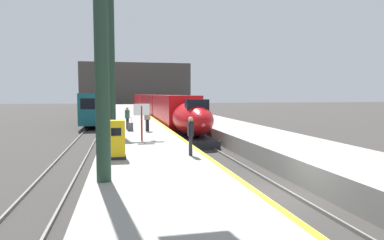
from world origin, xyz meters
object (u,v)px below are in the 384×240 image
(passenger_far_waiting, at_px, (191,133))
(departure_info_board, at_px, (142,115))
(passenger_mid_platform, at_px, (127,116))
(rolling_suitcase, at_px, (130,127))
(ticket_machine_yellow, at_px, (116,141))
(passenger_near_edge, at_px, (147,118))
(highspeed_train_main, at_px, (152,104))
(station_column_mid, at_px, (111,44))
(regional_train_adjacent, at_px, (102,105))

(passenger_far_waiting, distance_m, departure_info_board, 5.34)
(passenger_mid_platform, xyz_separation_m, rolling_suitcase, (0.18, -1.47, -0.69))
(ticket_machine_yellow, bearing_deg, passenger_near_edge, 78.58)
(ticket_machine_yellow, bearing_deg, departure_info_board, 75.11)
(rolling_suitcase, bearing_deg, highspeed_train_main, 82.16)
(passenger_far_waiting, bearing_deg, passenger_mid_platform, 101.43)
(highspeed_train_main, distance_m, station_column_mid, 34.62)
(rolling_suitcase, xyz_separation_m, departure_info_board, (0.47, -5.57, 1.20))
(highspeed_train_main, height_order, departure_info_board, highspeed_train_main)
(passenger_near_edge, bearing_deg, departure_info_board, -97.94)
(passenger_mid_platform, relative_size, passenger_far_waiting, 1.00)
(passenger_far_waiting, xyz_separation_m, rolling_suitcase, (-2.26, 10.57, -0.69))
(highspeed_train_main, xyz_separation_m, regional_train_adjacent, (-8.10, -5.17, 0.16))
(ticket_machine_yellow, distance_m, departure_info_board, 5.34)
(passenger_near_edge, height_order, rolling_suitcase, passenger_near_edge)
(highspeed_train_main, relative_size, station_column_mid, 7.25)
(passenger_near_edge, xyz_separation_m, passenger_mid_platform, (-1.37, 1.84, 0.00))
(rolling_suitcase, xyz_separation_m, ticket_machine_yellow, (-0.89, -10.68, 0.44))
(passenger_far_waiting, distance_m, rolling_suitcase, 10.83)
(passenger_mid_platform, bearing_deg, departure_info_board, -84.75)
(passenger_mid_platform, relative_size, departure_info_board, 0.80)
(regional_train_adjacent, bearing_deg, passenger_near_edge, -80.95)
(passenger_near_edge, bearing_deg, passenger_far_waiting, -84.06)
(rolling_suitcase, height_order, departure_info_board, departure_info_board)
(passenger_far_waiting, bearing_deg, departure_info_board, 109.67)
(station_column_mid, bearing_deg, rolling_suitcase, -7.88)
(regional_train_adjacent, xyz_separation_m, rolling_suitcase, (3.44, -28.71, -0.77))
(highspeed_train_main, bearing_deg, rolling_suitcase, -97.84)
(passenger_mid_platform, distance_m, departure_info_board, 7.10)
(passenger_mid_platform, distance_m, rolling_suitcase, 1.63)
(station_column_mid, distance_m, passenger_mid_platform, 5.47)
(ticket_machine_yellow, xyz_separation_m, departure_info_board, (1.36, 5.11, 0.77))
(passenger_far_waiting, bearing_deg, highspeed_train_main, 86.90)
(highspeed_train_main, relative_size, rolling_suitcase, 77.20)
(passenger_near_edge, relative_size, passenger_mid_platform, 1.00)
(passenger_near_edge, height_order, departure_info_board, departure_info_board)
(highspeed_train_main, height_order, passenger_mid_platform, highspeed_train_main)
(ticket_machine_yellow, height_order, departure_info_board, departure_info_board)
(departure_info_board, bearing_deg, regional_train_adjacent, 96.50)
(regional_train_adjacent, bearing_deg, passenger_far_waiting, -81.75)
(passenger_mid_platform, bearing_deg, regional_train_adjacent, 96.82)
(highspeed_train_main, relative_size, passenger_near_edge, 44.86)
(regional_train_adjacent, height_order, departure_info_board, regional_train_adjacent)
(highspeed_train_main, bearing_deg, ticket_machine_yellow, -97.10)
(ticket_machine_yellow, bearing_deg, passenger_mid_platform, 86.66)
(station_column_mid, height_order, passenger_near_edge, station_column_mid)
(passenger_far_waiting, distance_m, ticket_machine_yellow, 3.16)
(highspeed_train_main, distance_m, departure_info_board, 39.68)
(highspeed_train_main, xyz_separation_m, passenger_near_edge, (-3.47, -34.24, 0.07))
(rolling_suitcase, distance_m, departure_info_board, 5.72)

